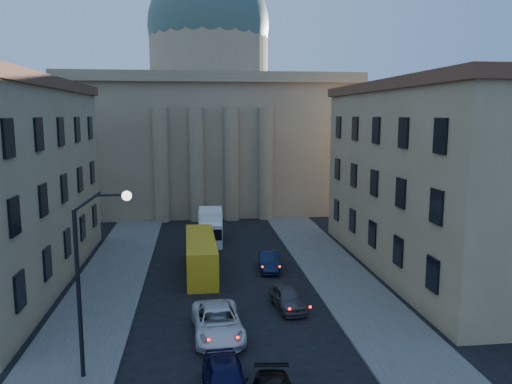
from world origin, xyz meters
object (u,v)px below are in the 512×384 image
street_lamp (90,269)px  box_truck (211,228)px  car_left_near (225,379)px  city_bus (201,254)px

street_lamp → box_truck: street_lamp is taller
street_lamp → car_left_near: 7.77m
street_lamp → box_truck: bearing=75.9°
city_bus → box_truck: bearing=82.4°
car_left_near → city_bus: (-0.82, 17.61, 0.69)m
city_bus → box_truck: size_ratio=1.73×
car_left_near → box_truck: bearing=86.4°
street_lamp → city_bus: (5.12, 15.39, -3.81)m
car_left_near → city_bus: 17.64m
box_truck → street_lamp: bearing=-102.5°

